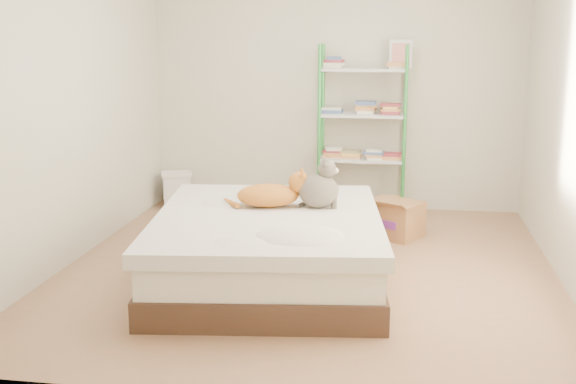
% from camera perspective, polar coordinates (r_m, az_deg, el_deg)
% --- Properties ---
extents(room, '(3.81, 4.21, 2.61)m').
position_cam_1_polar(room, '(5.44, 1.71, 7.07)').
color(room, '#A87254').
rests_on(room, ground).
extents(bed, '(1.86, 2.21, 0.52)m').
position_cam_1_polar(bed, '(5.34, -1.57, -4.44)').
color(bed, '#472D1F').
rests_on(bed, ground).
extents(orange_cat, '(0.61, 0.41, 0.23)m').
position_cam_1_polar(orange_cat, '(5.46, -1.59, -0.03)').
color(orange_cat, '#CF692F').
rests_on(orange_cat, bed).
extents(grey_cat, '(0.37, 0.33, 0.37)m').
position_cam_1_polar(grey_cat, '(5.42, 2.44, 0.66)').
color(grey_cat, gray).
rests_on(grey_cat, bed).
extents(shelf_unit, '(0.90, 0.36, 1.74)m').
position_cam_1_polar(shelf_unit, '(7.33, 5.95, 4.65)').
color(shelf_unit, green).
rests_on(shelf_unit, ground).
extents(cardboard_box, '(0.59, 0.62, 0.38)m').
position_cam_1_polar(cardboard_box, '(6.59, 8.33, -2.10)').
color(cardboard_box, '#AE7A48').
rests_on(cardboard_box, ground).
extents(white_bin, '(0.39, 0.36, 0.36)m').
position_cam_1_polar(white_bin, '(7.76, -8.76, 0.25)').
color(white_bin, white).
rests_on(white_bin, ground).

